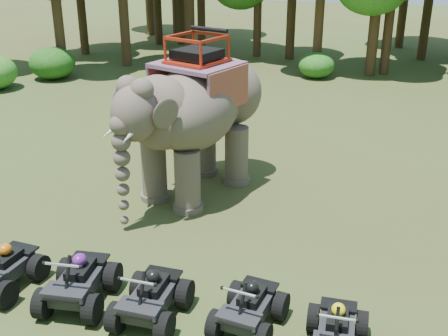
{
  "coord_description": "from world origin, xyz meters",
  "views": [
    {
      "loc": [
        3.44,
        -11.02,
        7.24
      ],
      "look_at": [
        0.0,
        1.2,
        1.9
      ],
      "focal_mm": 45.0,
      "sensor_mm": 36.0,
      "label": 1
    }
  ],
  "objects_px": {
    "elephant": "(196,115)",
    "atv_3": "(249,302)",
    "atv_0": "(2,263)",
    "atv_2": "(151,291)",
    "atv_1": "(78,275)",
    "atv_4": "(337,325)"
  },
  "relations": [
    {
      "from": "elephant",
      "to": "atv_0",
      "type": "relative_size",
      "value": 3.38
    },
    {
      "from": "atv_1",
      "to": "atv_2",
      "type": "height_order",
      "value": "atv_1"
    },
    {
      "from": "atv_2",
      "to": "atv_4",
      "type": "bearing_deg",
      "value": 1.37
    },
    {
      "from": "atv_2",
      "to": "atv_3",
      "type": "bearing_deg",
      "value": 8.15
    },
    {
      "from": "elephant",
      "to": "atv_3",
      "type": "height_order",
      "value": "elephant"
    },
    {
      "from": "elephant",
      "to": "atv_4",
      "type": "bearing_deg",
      "value": -31.85
    },
    {
      "from": "atv_2",
      "to": "atv_4",
      "type": "height_order",
      "value": "atv_2"
    },
    {
      "from": "atv_0",
      "to": "atv_3",
      "type": "distance_m",
      "value": 5.48
    },
    {
      "from": "atv_2",
      "to": "elephant",
      "type": "bearing_deg",
      "value": 100.72
    },
    {
      "from": "atv_0",
      "to": "atv_2",
      "type": "xyz_separation_m",
      "value": [
        3.52,
        -0.12,
        0.02
      ]
    },
    {
      "from": "atv_3",
      "to": "atv_4",
      "type": "relative_size",
      "value": 1.03
    },
    {
      "from": "elephant",
      "to": "atv_1",
      "type": "bearing_deg",
      "value": -75.68
    },
    {
      "from": "atv_0",
      "to": "atv_2",
      "type": "height_order",
      "value": "atv_2"
    },
    {
      "from": "atv_1",
      "to": "atv_2",
      "type": "xyz_separation_m",
      "value": [
        1.67,
        -0.08,
        -0.02
      ]
    },
    {
      "from": "atv_0",
      "to": "atv_1",
      "type": "bearing_deg",
      "value": 3.89
    },
    {
      "from": "atv_4",
      "to": "elephant",
      "type": "bearing_deg",
      "value": 126.28
    },
    {
      "from": "atv_0",
      "to": "atv_3",
      "type": "bearing_deg",
      "value": 6.5
    },
    {
      "from": "elephant",
      "to": "atv_1",
      "type": "height_order",
      "value": "elephant"
    },
    {
      "from": "atv_2",
      "to": "atv_3",
      "type": "relative_size",
      "value": 1.06
    },
    {
      "from": "atv_1",
      "to": "atv_2",
      "type": "relative_size",
      "value": 1.04
    },
    {
      "from": "atv_2",
      "to": "atv_0",
      "type": "bearing_deg",
      "value": 179.1
    },
    {
      "from": "atv_4",
      "to": "atv_1",
      "type": "bearing_deg",
      "value": 177.85
    }
  ]
}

